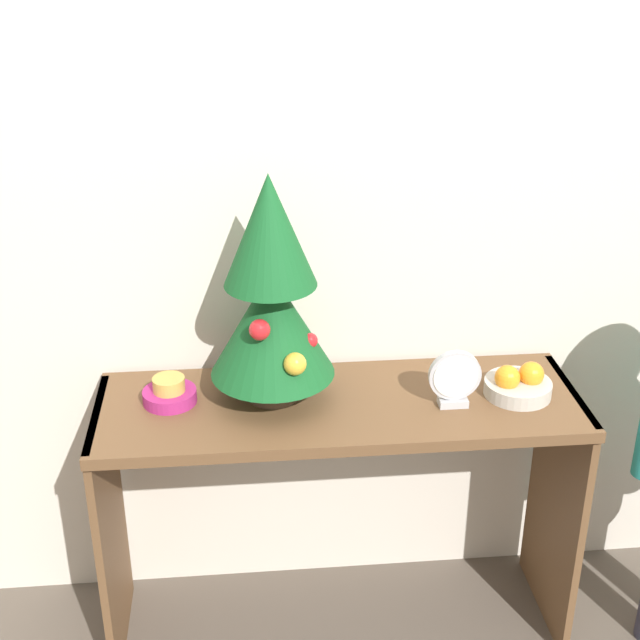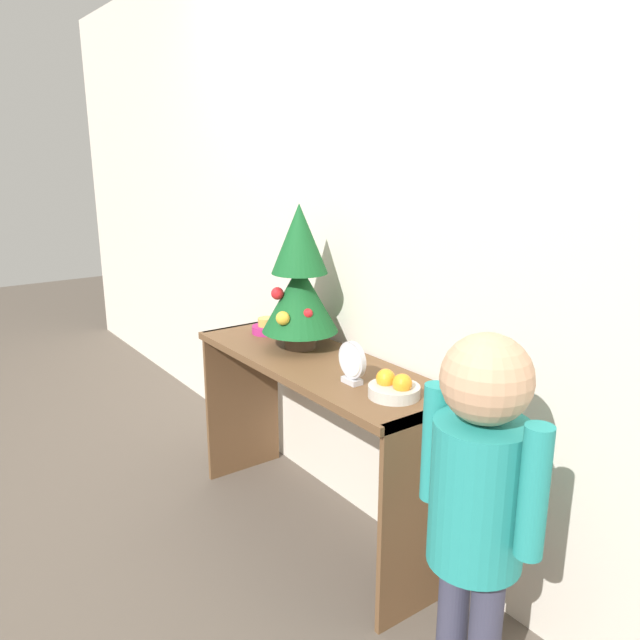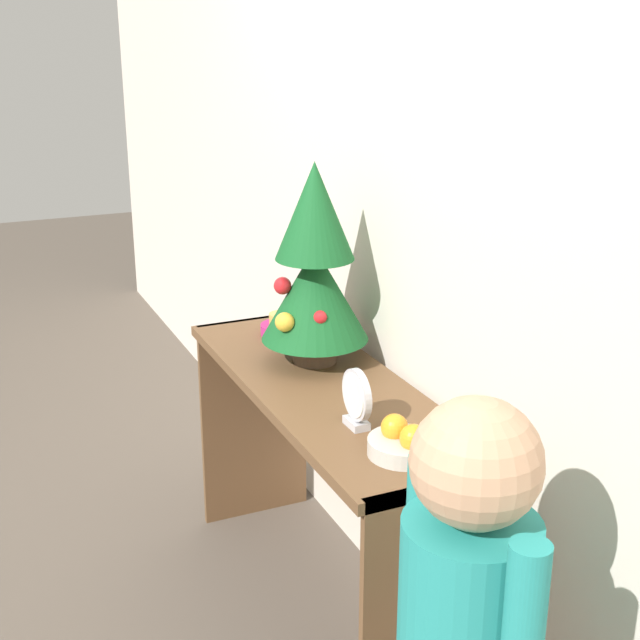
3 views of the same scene
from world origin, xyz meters
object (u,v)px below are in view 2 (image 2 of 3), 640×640
object	(u,v)px
mini_tree	(300,279)
fruit_bowl	(394,388)
desk_clock	(352,363)
child_figure	(479,484)
singing_bowl	(267,327)

from	to	relation	value
mini_tree	fruit_bowl	xyz separation A→B (m)	(0.62, -0.05, -0.26)
fruit_bowl	desk_clock	xyz separation A→B (m)	(-0.18, -0.04, 0.04)
child_figure	mini_tree	bearing A→B (deg)	170.81
mini_tree	desk_clock	distance (m)	0.50
singing_bowl	desk_clock	bearing A→B (deg)	-6.78
child_figure	fruit_bowl	bearing A→B (deg)	164.71
desk_clock	fruit_bowl	bearing A→B (deg)	11.64
desk_clock	mini_tree	bearing A→B (deg)	169.29
desk_clock	child_figure	bearing A→B (deg)	-8.15
singing_bowl	desk_clock	size ratio (longest dim) A/B	0.90
fruit_bowl	child_figure	world-z (taller)	child_figure
desk_clock	child_figure	size ratio (longest dim) A/B	0.14
mini_tree	child_figure	bearing A→B (deg)	-9.19
mini_tree	desk_clock	bearing A→B (deg)	-10.71
mini_tree	singing_bowl	xyz separation A→B (m)	(-0.26, -0.00, -0.26)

